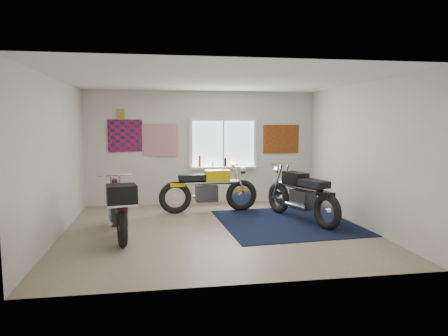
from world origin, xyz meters
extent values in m
plane|color=#9E896B|center=(0.00, 0.00, 0.00)|extent=(5.50, 5.50, 0.00)
plane|color=white|center=(0.00, 0.00, 2.70)|extent=(5.50, 5.50, 0.00)
plane|color=silver|center=(0.00, 2.50, 1.35)|extent=(5.50, 0.00, 5.50)
plane|color=silver|center=(0.00, -2.50, 1.35)|extent=(5.50, 0.00, 5.50)
plane|color=silver|center=(-2.75, 0.00, 1.35)|extent=(0.00, 5.00, 5.00)
plane|color=silver|center=(2.75, 0.00, 1.35)|extent=(0.00, 5.00, 5.00)
cube|color=black|center=(1.41, 0.32, 0.01)|extent=(2.66, 2.75, 0.01)
cube|color=white|center=(0.50, 2.48, 1.45)|extent=(1.50, 0.02, 1.10)
cube|color=white|center=(0.50, 2.47, 2.04)|extent=(1.66, 0.06, 0.08)
cube|color=white|center=(0.50, 2.47, 0.86)|extent=(1.66, 0.06, 0.08)
cube|color=white|center=(-0.29, 2.47, 1.45)|extent=(0.08, 0.06, 1.10)
cube|color=white|center=(1.29, 2.47, 1.45)|extent=(0.08, 0.06, 1.10)
cube|color=white|center=(0.50, 2.47, 1.45)|extent=(0.04, 0.06, 1.10)
cube|color=white|center=(0.50, 2.41, 0.88)|extent=(1.60, 0.16, 0.04)
cylinder|color=#8C6214|center=(-0.08, 2.40, 1.04)|extent=(0.07, 0.07, 0.28)
cylinder|color=white|center=(0.23, 2.40, 0.96)|extent=(0.06, 0.06, 0.12)
cylinder|color=black|center=(0.54, 2.40, 1.01)|extent=(0.06, 0.06, 0.22)
cylinder|color=#BFC517|center=(0.74, 2.40, 0.97)|extent=(0.05, 0.05, 0.14)
plane|color=red|center=(-1.70, 2.48, 1.65)|extent=(1.00, 0.07, 1.00)
plane|color=red|center=(-1.05, 2.46, 1.55)|extent=(0.90, 0.09, 0.90)
cube|color=#A7892F|center=(-1.90, 2.48, 2.15)|extent=(0.18, 0.02, 0.24)
cube|color=#A54C14|center=(1.95, 2.48, 1.55)|extent=(0.90, 0.03, 0.70)
torus|color=black|center=(0.76, 1.53, 0.35)|extent=(0.71, 0.17, 0.70)
torus|color=black|center=(-0.71, 1.47, 0.35)|extent=(0.71, 0.17, 0.70)
cylinder|color=silver|center=(0.76, 1.53, 0.35)|extent=(0.12, 0.11, 0.12)
cylinder|color=silver|center=(-0.71, 1.47, 0.35)|extent=(0.12, 0.11, 0.12)
cylinder|color=silver|center=(0.03, 1.50, 0.65)|extent=(1.33, 0.15, 0.09)
cube|color=#313134|center=(-0.03, 1.50, 0.42)|extent=(0.49, 0.31, 0.36)
cylinder|color=silver|center=(-0.03, 1.67, 0.32)|extent=(0.58, 0.10, 0.07)
cube|color=#D9B80B|center=(0.22, 1.51, 0.80)|extent=(0.54, 0.30, 0.25)
cube|color=black|center=(-0.34, 1.48, 0.78)|extent=(0.59, 0.32, 0.13)
cube|color=#D9B80B|center=(-0.66, 1.47, 0.63)|extent=(0.32, 0.18, 0.08)
cube|color=#D9B80B|center=(0.76, 1.53, 0.47)|extent=(0.30, 0.16, 0.05)
cylinder|color=silver|center=(0.57, 1.52, 1.07)|extent=(0.07, 0.65, 0.04)
cylinder|color=silver|center=(0.78, 1.53, 0.90)|extent=(0.11, 0.17, 0.17)
torus|color=black|center=(1.51, 1.16, 0.34)|extent=(0.35, 0.69, 0.69)
torus|color=black|center=(1.99, -0.28, 0.34)|extent=(0.35, 0.69, 0.69)
cylinder|color=silver|center=(1.51, 1.16, 0.34)|extent=(0.14, 0.15, 0.12)
cylinder|color=silver|center=(1.99, -0.28, 0.34)|extent=(0.14, 0.15, 0.12)
cylinder|color=silver|center=(1.75, 0.44, 0.67)|extent=(0.53, 1.33, 0.10)
cube|color=#313134|center=(1.77, 0.39, 0.44)|extent=(0.45, 0.56, 0.37)
cylinder|color=silver|center=(1.60, 0.33, 0.33)|extent=(0.26, 0.59, 0.08)
cube|color=black|center=(1.69, 0.63, 0.83)|extent=(0.44, 0.61, 0.26)
cube|color=black|center=(1.87, 0.08, 0.80)|extent=(0.48, 0.66, 0.13)
cube|color=black|center=(1.98, -0.23, 0.65)|extent=(0.27, 0.36, 0.09)
cube|color=black|center=(1.51, 1.16, 0.47)|extent=(0.24, 0.34, 0.05)
cylinder|color=silver|center=(1.57, 0.98, 1.11)|extent=(0.65, 0.25, 0.04)
cylinder|color=silver|center=(1.50, 1.18, 0.94)|extent=(0.20, 0.16, 0.17)
torus|color=black|center=(-1.87, 0.60, 0.31)|extent=(0.24, 0.65, 0.64)
torus|color=black|center=(-1.63, -0.75, 0.31)|extent=(0.24, 0.65, 0.64)
cylinder|color=silver|center=(-1.87, 0.60, 0.31)|extent=(0.12, 0.12, 0.11)
cylinder|color=silver|center=(-1.63, -0.75, 0.31)|extent=(0.12, 0.12, 0.11)
cylinder|color=silver|center=(-1.75, -0.07, 0.61)|extent=(0.31, 1.23, 0.09)
cube|color=#313134|center=(-1.74, -0.12, 0.39)|extent=(0.35, 0.48, 0.33)
cylinder|color=silver|center=(-1.90, -0.15, 0.29)|extent=(0.17, 0.54, 0.07)
cube|color=#420A16|center=(-1.78, 0.10, 0.74)|extent=(0.34, 0.53, 0.24)
cube|color=black|center=(-1.69, -0.41, 0.73)|extent=(0.37, 0.58, 0.12)
cube|color=#420A16|center=(-1.63, -0.70, 0.59)|extent=(0.21, 0.32, 0.08)
cube|color=#420A16|center=(-1.87, 0.60, 0.43)|extent=(0.18, 0.29, 0.05)
cylinder|color=silver|center=(-1.84, 0.43, 1.00)|extent=(0.60, 0.15, 0.04)
cylinder|color=silver|center=(-1.88, 0.62, 0.84)|extent=(0.17, 0.12, 0.16)
cube|color=black|center=(-1.61, -0.84, 0.86)|extent=(0.51, 0.48, 0.29)
camera|label=1|loc=(-1.01, -7.06, 1.96)|focal=32.00mm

